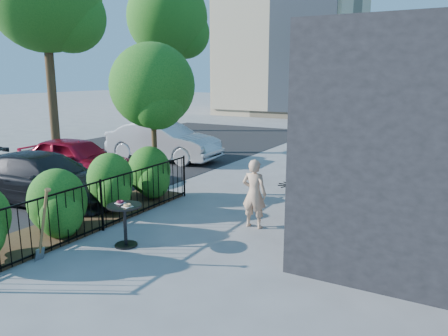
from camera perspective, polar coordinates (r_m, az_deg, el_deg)
The scene contains 14 objects.
ground at distance 8.59m, azimuth -8.23°, elevation -9.78°, with size 120.00×120.00×0.00m, color gray.
fence at distance 9.35m, azimuth -15.69°, elevation -4.64°, with size 0.05×6.05×1.10m.
planting_bed at distance 10.00m, azimuth -18.39°, elevation -6.85°, with size 1.30×6.00×0.08m, color #382616.
shrubs at distance 9.80m, azimuth -17.82°, elevation -3.15°, with size 1.10×5.60×1.24m.
patio_tree at distance 11.53m, azimuth -9.20°, elevation 9.90°, with size 2.20×2.20×3.94m.
street at distance 15.43m, azimuth -22.30°, elevation -0.66°, with size 9.00×30.00×0.01m, color black.
street_tree_near at distance 19.43m, azimuth -22.36°, elevation 19.38°, with size 4.40×4.40×8.28m.
street_tree_far at distance 25.25m, azimuth -7.35°, elevation 18.29°, with size 4.40×4.40×8.28m.
cafe_table at distance 8.43m, azimuth -12.84°, elevation -6.35°, with size 0.64×0.64×0.86m.
woman at distance 9.19m, azimuth 3.97°, elevation -3.36°, with size 0.54×0.35×1.47m, color tan.
shovel at distance 8.14m, azimuth -22.62°, elevation -7.33°, with size 0.47×0.18×1.38m.
car_red at distance 14.07m, azimuth -18.82°, elevation 1.15°, with size 1.55×3.86×1.32m, color maroon.
car_silver at distance 16.55m, azimuth -7.94°, elevation 3.49°, with size 1.53×4.40×1.45m, color #B5B5BA.
car_darkgrey at distance 11.82m, azimuth -22.41°, elevation -1.29°, with size 1.76×4.33×1.26m, color black.
Camera 1 is at (4.90, -6.28, 3.19)m, focal length 35.00 mm.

